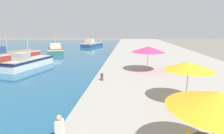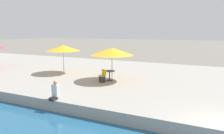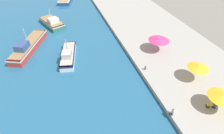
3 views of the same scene
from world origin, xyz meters
name	(u,v)px [view 2 (image 2 of 3)]	position (x,y,z in m)	size (l,w,h in m)	color
cafe_umbrella_pink	(112,51)	(5.72, 7.71, 2.80)	(3.13, 3.13, 2.43)	#B7B7B7
cafe_umbrella_white	(63,48)	(6.52, 12.80, 2.81)	(2.88, 2.88, 2.42)	#B7B7B7
cafe_table	(110,74)	(5.53, 7.82, 1.18)	(0.80, 0.80, 0.74)	#333338
cafe_chair_left	(102,78)	(4.85, 8.06, 0.97)	(0.54, 0.52, 0.91)	#2D2D33
person_at_quay	(55,91)	(0.26, 8.43, 1.10)	(0.56, 0.36, 1.03)	#232328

